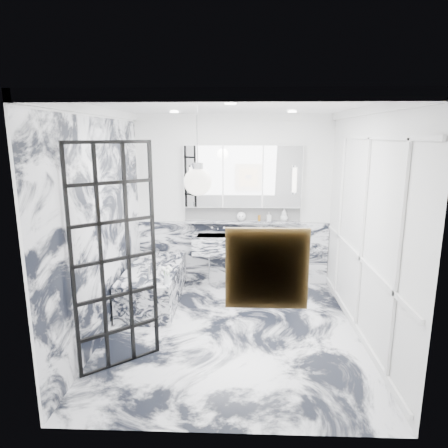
{
  "coord_description": "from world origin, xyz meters",
  "views": [
    {
      "loc": [
        0.1,
        -4.71,
        2.47
      ],
      "look_at": [
        -0.11,
        0.5,
        1.31
      ],
      "focal_mm": 32.0,
      "sensor_mm": 36.0,
      "label": 1
    }
  ],
  "objects_px": {
    "crittall_door": "(115,259)",
    "bathtub": "(154,285)",
    "trough_sink": "(242,245)",
    "mirror_cabinet": "(243,176)"
  },
  "relations": [
    {
      "from": "crittall_door",
      "to": "trough_sink",
      "type": "distance_m",
      "value": 2.73
    },
    {
      "from": "bathtub",
      "to": "crittall_door",
      "type": "bearing_deg",
      "value": -90.67
    },
    {
      "from": "trough_sink",
      "to": "mirror_cabinet",
      "type": "relative_size",
      "value": 0.84
    },
    {
      "from": "crittall_door",
      "to": "bathtub",
      "type": "height_order",
      "value": "crittall_door"
    },
    {
      "from": "crittall_door",
      "to": "mirror_cabinet",
      "type": "distance_m",
      "value": 2.91
    },
    {
      "from": "mirror_cabinet",
      "to": "bathtub",
      "type": "bearing_deg",
      "value": -147.94
    },
    {
      "from": "crittall_door",
      "to": "bathtub",
      "type": "xyz_separation_m",
      "value": [
        0.02,
        1.67,
        -0.93
      ]
    },
    {
      "from": "trough_sink",
      "to": "mirror_cabinet",
      "type": "distance_m",
      "value": 1.1
    },
    {
      "from": "trough_sink",
      "to": "bathtub",
      "type": "xyz_separation_m",
      "value": [
        -1.33,
        -0.66,
        -0.45
      ]
    },
    {
      "from": "trough_sink",
      "to": "mirror_cabinet",
      "type": "xyz_separation_m",
      "value": [
        -0.0,
        0.17,
        1.09
      ]
    }
  ]
}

